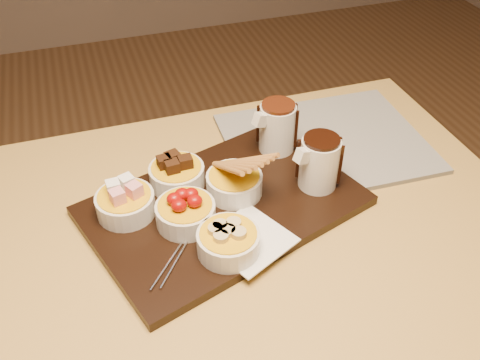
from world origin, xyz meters
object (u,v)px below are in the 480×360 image
object	(u,v)px
serving_board	(224,206)
newspaper	(325,143)
dining_table	(197,286)
pitcher_milk_chocolate	(277,128)
bowl_strawberries	(186,214)
pitcher_dark_chocolate	(319,163)

from	to	relation	value
serving_board	newspaper	world-z (taller)	serving_board
dining_table	serving_board	distance (m)	0.15
serving_board	pitcher_milk_chocolate	distance (m)	0.20
newspaper	serving_board	bearing A→B (deg)	-152.32
dining_table	bowl_strawberries	world-z (taller)	bowl_strawberries
pitcher_dark_chocolate	newspaper	xyz separation A→B (m)	(0.08, 0.13, -0.06)
serving_board	bowl_strawberries	xyz separation A→B (m)	(-0.07, -0.03, 0.03)
dining_table	pitcher_milk_chocolate	xyz separation A→B (m)	(0.22, 0.19, 0.16)
dining_table	bowl_strawberries	size ratio (longest dim) A/B	12.00
serving_board	newspaper	bearing A→B (deg)	7.87
pitcher_dark_chocolate	newspaper	bearing A→B (deg)	40.60
serving_board	bowl_strawberries	size ratio (longest dim) A/B	4.60
bowl_strawberries	dining_table	bearing A→B (deg)	-88.93
newspaper	pitcher_milk_chocolate	bearing A→B (deg)	-176.74
dining_table	bowl_strawberries	bearing A→B (deg)	91.07
serving_board	newspaper	xyz separation A→B (m)	(0.26, 0.12, -0.00)
dining_table	bowl_strawberries	distance (m)	0.14
newspaper	dining_table	bearing A→B (deg)	-147.24
bowl_strawberries	pitcher_milk_chocolate	size ratio (longest dim) A/B	1.04
pitcher_milk_chocolate	newspaper	xyz separation A→B (m)	(0.11, 0.00, -0.06)
bowl_strawberries	newspaper	size ratio (longest dim) A/B	0.25
serving_board	pitcher_milk_chocolate	bearing A→B (deg)	21.80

